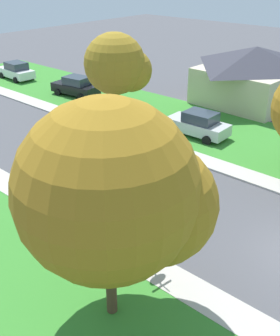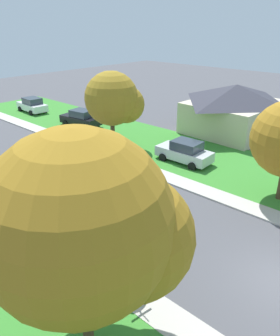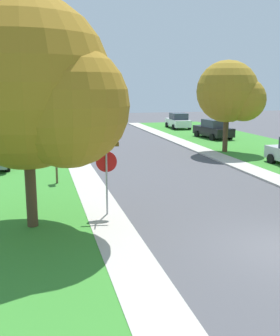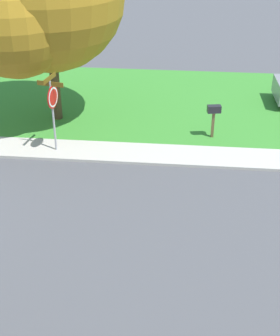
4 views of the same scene
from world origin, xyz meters
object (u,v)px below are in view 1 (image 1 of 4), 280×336
tree_sidewalk_far (119,66)px  mailbox (32,211)px  car_white_near_corner (16,71)px  car_silver_across_road (198,124)px  stop_sign_far_corner (149,226)px  car_black_far_down_street (76,86)px  house_right_setback (254,74)px  tree_sidewalk_near (120,194)px

tree_sidewalk_far → mailbox: 14.42m
car_white_near_corner → car_silver_across_road: (-0.40, -22.23, 0.00)m
stop_sign_far_corner → car_black_far_down_street: size_ratio=0.62×
mailbox → house_right_setback: bearing=4.1°
car_white_near_corner → tree_sidewalk_near: tree_sidewalk_near is taller
stop_sign_far_corner → mailbox: bearing=106.2°
car_black_far_down_street → car_white_near_corner: same height
stop_sign_far_corner → car_white_near_corner: bearing=65.7°
house_right_setback → stop_sign_far_corner: bearing=-162.1°
tree_sidewalk_far → mailbox: size_ratio=4.96×
tree_sidewalk_near → tree_sidewalk_far: bearing=44.2°
tree_sidewalk_near → mailbox: size_ratio=5.79×
car_silver_across_road → tree_sidewalk_far: 6.94m
car_silver_across_road → mailbox: (-13.92, -0.69, 0.14)m
stop_sign_far_corner → house_right_setback: house_right_setback is taller
car_black_far_down_street → house_right_setback: 15.28m
stop_sign_far_corner → house_right_setback: (21.80, 7.05, 0.49)m
tree_sidewalk_far → house_right_setback: bearing=-24.3°
tree_sidewalk_near → mailbox: (0.78, 6.22, -3.64)m
stop_sign_far_corner → house_right_setback: 22.92m
car_black_far_down_street → house_right_setback: bearing=-54.6°
car_black_far_down_street → mailbox: (-14.57, -14.06, 0.14)m
house_right_setback → mailbox: house_right_setback is taller
stop_sign_far_corner → car_silver_across_road: bearing=26.2°
car_black_far_down_street → mailbox: size_ratio=3.44×
tree_sidewalk_near → house_right_setback: 25.50m
car_silver_across_road → tree_sidewalk_far: tree_sidewalk_far is taller
stop_sign_far_corner → car_black_far_down_street: 23.42m
car_black_far_down_street → car_silver_across_road: bearing=-92.8°
car_black_far_down_street → mailbox: 20.25m
car_silver_across_road → car_white_near_corner: bearing=89.0°
tree_sidewalk_near → stop_sign_far_corner: bearing=19.6°
mailbox → tree_sidewalk_far: bearing=28.0°
car_silver_across_road → house_right_setback: size_ratio=0.47×
car_white_near_corner → tree_sidewalk_near: size_ratio=0.58×
tree_sidewalk_far → house_right_setback: (10.94, -4.94, -1.81)m
car_white_near_corner → house_right_setback: bearing=-66.9°
car_black_far_down_street → car_silver_across_road: 13.39m
stop_sign_far_corner → car_silver_across_road: stop_sign_far_corner is taller
car_silver_across_road → stop_sign_far_corner: bearing=-153.8°
mailbox → stop_sign_far_corner: bearing=-73.8°
car_white_near_corner → mailbox: car_white_near_corner is taller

